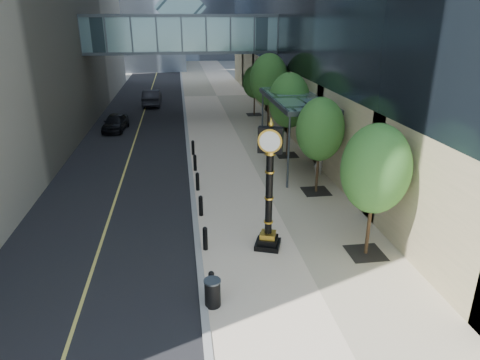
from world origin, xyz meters
name	(u,v)px	position (x,y,z in m)	size (l,w,h in m)	color
ground	(298,310)	(0.00, 0.00, 0.00)	(320.00, 320.00, 0.00)	gray
road	(149,98)	(-7.00, 40.00, 0.01)	(8.00, 180.00, 0.02)	black
sidewalk	(217,96)	(1.00, 40.00, 0.03)	(8.00, 180.00, 0.06)	beige
curb	(183,97)	(-3.00, 40.00, 0.04)	(0.25, 180.00, 0.07)	gray
skywalk	(181,31)	(-3.00, 28.00, 7.71)	(17.00, 4.20, 5.80)	slate
entrance_canopy	(296,100)	(3.48, 14.00, 4.19)	(3.00, 8.00, 4.38)	#383F44
bollard_row	(199,194)	(-2.70, 9.00, 0.51)	(0.20, 16.20, 0.90)	black
street_trees	(289,101)	(3.60, 16.05, 3.76)	(3.02, 28.40, 6.21)	black
street_clock	(269,196)	(-0.16, 4.05, 2.33)	(1.26, 1.26, 5.24)	black
trash_bin	(213,294)	(-2.70, 0.58, 0.51)	(0.52, 0.52, 0.90)	black
pedestrian	(318,163)	(4.50, 12.01, 0.82)	(0.55, 0.36, 1.51)	#A29B94
car_near	(115,122)	(-8.79, 24.76, 0.71)	(1.63, 4.05, 1.38)	black
car_far	(152,98)	(-6.32, 35.27, 0.85)	(1.75, 5.02, 1.65)	black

